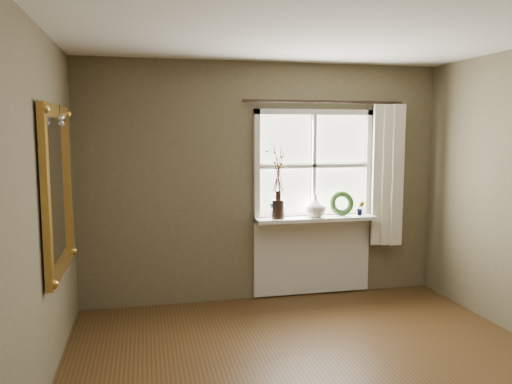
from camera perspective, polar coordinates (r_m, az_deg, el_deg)
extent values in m
plane|color=silver|center=(3.39, 10.68, 19.59)|extent=(4.50, 4.50, 0.00)
cube|color=brown|center=(5.52, 0.93, 1.13)|extent=(4.00, 0.10, 2.60)
cube|color=brown|center=(3.18, -26.36, -3.75)|extent=(0.10, 4.50, 2.60)
cube|color=silver|center=(5.65, 6.55, -2.98)|extent=(1.36, 0.06, 0.06)
cube|color=silver|center=(5.58, 6.71, 9.06)|extent=(1.36, 0.06, 0.06)
cube|color=silver|center=(5.40, 0.10, 2.93)|extent=(0.06, 0.06, 1.24)
cube|color=silver|center=(5.83, 12.68, 3.04)|extent=(0.06, 0.06, 1.24)
cube|color=silver|center=(5.58, 6.63, 3.00)|extent=(1.24, 0.05, 0.04)
cube|color=silver|center=(5.58, 6.63, 3.00)|extent=(0.04, 0.05, 1.12)
cube|color=white|center=(5.50, 3.37, 6.06)|extent=(0.59, 0.01, 0.53)
cube|color=white|center=(5.71, 9.68, 6.00)|extent=(0.59, 0.01, 0.53)
cube|color=white|center=(5.54, 3.32, -0.06)|extent=(0.59, 0.01, 0.53)
cube|color=white|center=(5.75, 9.57, 0.11)|extent=(0.59, 0.01, 0.53)
cube|color=silver|center=(5.56, 6.89, -3.04)|extent=(1.36, 0.26, 0.04)
cube|color=silver|center=(5.75, 6.46, -7.19)|extent=(1.36, 0.04, 0.88)
cylinder|color=black|center=(5.41, 2.55, -1.96)|extent=(0.17, 0.17, 0.20)
imported|color=beige|center=(5.53, 6.76, -1.57)|extent=(0.30, 0.30, 0.25)
torus|color=#26401C|center=(5.69, 9.75, -1.58)|extent=(0.29, 0.16, 0.29)
imported|color=#26401C|center=(5.40, 2.02, -2.12)|extent=(0.10, 0.07, 0.18)
imported|color=#26401C|center=(5.74, 11.85, -1.83)|extent=(0.11, 0.10, 0.16)
cube|color=beige|center=(5.84, 14.72, 1.86)|extent=(0.36, 0.12, 1.59)
cylinder|color=black|center=(5.57, 7.89, 10.18)|extent=(1.84, 0.03, 0.03)
cube|color=white|center=(4.24, -21.83, 0.20)|extent=(0.02, 0.92, 1.13)
cube|color=#B28334|center=(4.21, -22.06, 8.53)|extent=(0.05, 1.11, 0.10)
cube|color=#B28334|center=(4.34, -21.34, -7.87)|extent=(0.05, 1.11, 0.10)
cube|color=#B28334|center=(3.74, -22.90, -0.66)|extent=(0.05, 0.10, 1.13)
cube|color=#B28334|center=(4.73, -20.74, 0.89)|extent=(0.05, 0.10, 1.13)
sphere|color=silver|center=(4.17, -21.41, 7.87)|extent=(0.04, 0.04, 0.04)
sphere|color=silver|center=(4.20, -21.33, 7.31)|extent=(0.04, 0.04, 0.04)
sphere|color=silver|center=(4.23, -21.30, 7.98)|extent=(0.04, 0.04, 0.04)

